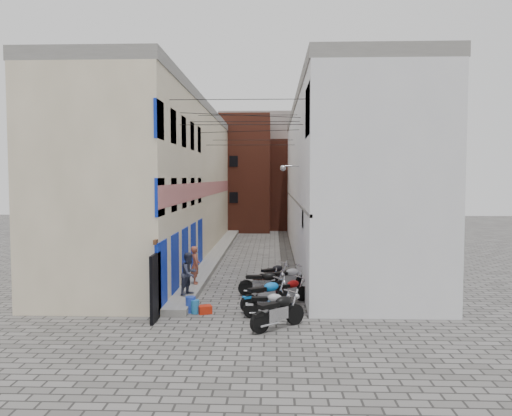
# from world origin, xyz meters

# --- Properties ---
(ground) EXTENTS (90.00, 90.00, 0.00)m
(ground) POSITION_xyz_m (0.00, 0.00, 0.00)
(ground) COLOR #555350
(ground) RESTS_ON ground
(plinth) EXTENTS (0.90, 26.00, 0.25)m
(plinth) POSITION_xyz_m (-2.05, 13.00, 0.12)
(plinth) COLOR slate
(plinth) RESTS_ON ground
(building_left) EXTENTS (5.10, 27.00, 9.00)m
(building_left) POSITION_xyz_m (-4.98, 12.95, 4.50)
(building_left) COLOR #C4B694
(building_left) RESTS_ON ground
(building_right) EXTENTS (5.94, 26.00, 9.00)m
(building_right) POSITION_xyz_m (5.00, 13.00, 4.51)
(building_right) COLOR silver
(building_right) RESTS_ON ground
(building_far_brick_left) EXTENTS (6.00, 6.00, 10.00)m
(building_far_brick_left) POSITION_xyz_m (-2.00, 28.00, 5.00)
(building_far_brick_left) COLOR maroon
(building_far_brick_left) RESTS_ON ground
(building_far_brick_right) EXTENTS (5.00, 6.00, 8.00)m
(building_far_brick_right) POSITION_xyz_m (3.00, 30.00, 4.00)
(building_far_brick_right) COLOR maroon
(building_far_brick_right) RESTS_ON ground
(building_far_concrete) EXTENTS (8.00, 5.00, 11.00)m
(building_far_concrete) POSITION_xyz_m (0.00, 34.00, 5.50)
(building_far_concrete) COLOR slate
(building_far_concrete) RESTS_ON ground
(far_shopfront) EXTENTS (2.00, 0.30, 2.40)m
(far_shopfront) POSITION_xyz_m (0.00, 25.20, 1.20)
(far_shopfront) COLOR black
(far_shopfront) RESTS_ON ground
(overhead_wires) EXTENTS (5.80, 13.02, 1.32)m
(overhead_wires) POSITION_xyz_m (0.00, 7.64, 7.12)
(overhead_wires) COLOR black
(overhead_wires) RESTS_ON ground
(motorcycle_a) EXTENTS (2.01, 1.84, 1.20)m
(motorcycle_a) POSITION_xyz_m (1.45, -1.15, 0.60)
(motorcycle_a) COLOR black
(motorcycle_a) RESTS_ON ground
(motorcycle_b) EXTENTS (1.75, 0.66, 0.99)m
(motorcycle_b) POSITION_xyz_m (1.17, 0.05, 0.50)
(motorcycle_b) COLOR #A7A6AB
(motorcycle_b) RESTS_ON ground
(motorcycle_c) EXTENTS (2.06, 1.69, 1.19)m
(motorcycle_c) POSITION_xyz_m (1.06, 1.01, 0.59)
(motorcycle_c) COLOR blue
(motorcycle_c) RESTS_ON ground
(motorcycle_d) EXTENTS (1.77, 1.53, 1.04)m
(motorcycle_d) POSITION_xyz_m (1.90, 2.00, 0.52)
(motorcycle_d) COLOR #A20B0C
(motorcycle_d) RESTS_ON ground
(motorcycle_e) EXTENTS (2.01, 0.68, 1.15)m
(motorcycle_e) POSITION_xyz_m (0.92, 3.09, 0.58)
(motorcycle_e) COLOR black
(motorcycle_e) RESTS_ON ground
(motorcycle_f) EXTENTS (2.06, 1.39, 1.14)m
(motorcycle_f) POSITION_xyz_m (1.90, 3.98, 0.57)
(motorcycle_f) COLOR silver
(motorcycle_f) RESTS_ON ground
(motorcycle_g) EXTENTS (1.79, 1.58, 1.06)m
(motorcycle_g) POSITION_xyz_m (1.34, 5.07, 0.53)
(motorcycle_g) COLOR black
(motorcycle_g) RESTS_ON ground
(person_a) EXTENTS (0.52, 0.65, 1.57)m
(person_a) POSITION_xyz_m (-1.93, 4.12, 1.04)
(person_a) COLOR #9D4D39
(person_a) RESTS_ON plinth
(person_b) EXTENTS (0.90, 0.97, 1.60)m
(person_b) POSITION_xyz_m (-1.86, 2.20, 1.05)
(person_b) COLOR #32364B
(person_b) RESTS_ON plinth
(water_jug_near) EXTENTS (0.34, 0.34, 0.46)m
(water_jug_near) POSITION_xyz_m (-1.37, 0.50, 0.23)
(water_jug_near) COLOR #2371AF
(water_jug_near) RESTS_ON ground
(water_jug_far) EXTENTS (0.44, 0.44, 0.55)m
(water_jug_far) POSITION_xyz_m (-1.55, 0.63, 0.27)
(water_jug_far) COLOR #2341B3
(water_jug_far) RESTS_ON ground
(red_crate) EXTENTS (0.54, 0.48, 0.28)m
(red_crate) POSITION_xyz_m (-1.04, 0.50, 0.14)
(red_crate) COLOR #B5210C
(red_crate) RESTS_ON ground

